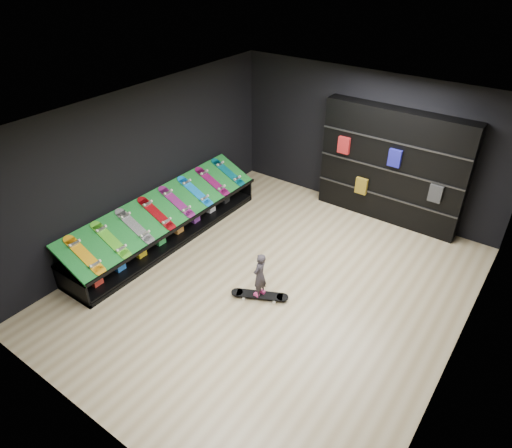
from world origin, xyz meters
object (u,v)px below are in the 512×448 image
Objects in this scene: display_rack at (167,228)px; floor_skateboard at (260,296)px; child at (260,283)px; back_shelving at (392,167)px.

floor_skateboard is at bearing -8.77° from display_rack.
floor_skateboard is (2.55, -0.39, -0.21)m from display_rack.
child is (2.55, -0.39, 0.09)m from display_rack.
floor_skateboard is at bearing -100.23° from back_shelving.
back_shelving is at bearing 53.51° from floor_skateboard.
back_shelving is 3.87m from child.
child reaches higher than floor_skateboard.
child is (-0.67, -3.71, -0.86)m from back_shelving.
display_rack is 2.59m from floor_skateboard.
back_shelving is 3.07× the size of floor_skateboard.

